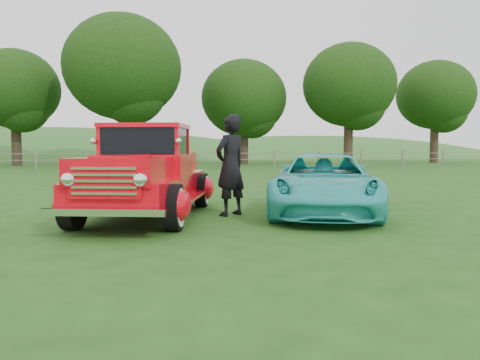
{
  "coord_description": "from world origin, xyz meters",
  "views": [
    {
      "loc": [
        -0.55,
        -8.26,
        1.34
      ],
      "look_at": [
        0.78,
        1.2,
        0.67
      ],
      "focal_mm": 35.0,
      "sensor_mm": 36.0,
      "label": 1
    }
  ],
  "objects": [
    {
      "name": "man",
      "position": [
        0.54,
        0.82,
        0.99
      ],
      "size": [
        0.86,
        0.82,
        1.98
      ],
      "primitive_type": "imported",
      "rotation": [
        0.0,
        0.0,
        3.82
      ],
      "color": "black",
      "rests_on": "ground"
    },
    {
      "name": "tree_mid_east",
      "position": [
        13.0,
        27.0,
        6.17
      ],
      "size": [
        7.2,
        7.2,
        9.44
      ],
      "color": "#2E1F17",
      "rests_on": "ground"
    },
    {
      "name": "tree_near_west",
      "position": [
        -4.0,
        25.0,
        6.8
      ],
      "size": [
        8.0,
        8.0,
        10.42
      ],
      "color": "#2E1F17",
      "rests_on": "ground"
    },
    {
      "name": "red_pickup",
      "position": [
        -1.08,
        0.87,
        0.8
      ],
      "size": [
        2.94,
        5.23,
        1.78
      ],
      "rotation": [
        0.0,
        0.0,
        -0.2
      ],
      "color": "black",
      "rests_on": "ground"
    },
    {
      "name": "tree_far_east",
      "position": [
        22.0,
        30.0,
        5.86
      ],
      "size": [
        6.6,
        6.6,
        8.86
      ],
      "color": "#2E1F17",
      "rests_on": "ground"
    },
    {
      "name": "fence_line",
      "position": [
        0.0,
        22.0,
        0.6
      ],
      "size": [
        48.0,
        0.12,
        1.2
      ],
      "color": "#6B635A",
      "rests_on": "ground"
    },
    {
      "name": "distant_hills",
      "position": [
        -4.08,
        59.46,
        -4.55
      ],
      "size": [
        116.0,
        60.0,
        18.0
      ],
      "color": "#2B5F23",
      "rests_on": "ground"
    },
    {
      "name": "tree_near_east",
      "position": [
        5.0,
        29.0,
        5.25
      ],
      "size": [
        6.8,
        6.8,
        8.33
      ],
      "color": "#2E1F17",
      "rests_on": "ground"
    },
    {
      "name": "tree_mid_west",
      "position": [
        -12.0,
        28.0,
        5.55
      ],
      "size": [
        6.4,
        6.4,
        8.46
      ],
      "color": "#2E1F17",
      "rests_on": "ground"
    },
    {
      "name": "ground",
      "position": [
        0.0,
        0.0,
        0.0
      ],
      "size": [
        140.0,
        140.0,
        0.0
      ],
      "primitive_type": "plane",
      "color": "#204712",
      "rests_on": "ground"
    },
    {
      "name": "teal_sedan",
      "position": [
        2.42,
        0.74,
        0.61
      ],
      "size": [
        3.2,
        4.78,
        1.22
      ],
      "primitive_type": "imported",
      "rotation": [
        0.0,
        0.0,
        -0.29
      ],
      "color": "#2FBDB8",
      "rests_on": "ground"
    }
  ]
}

